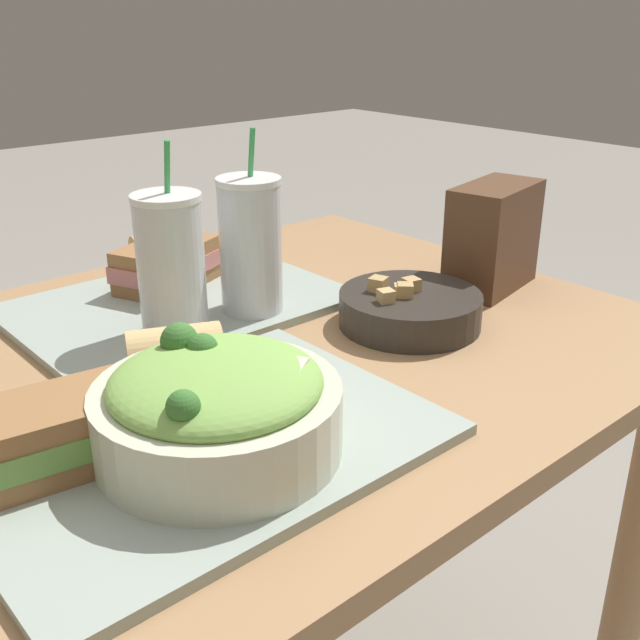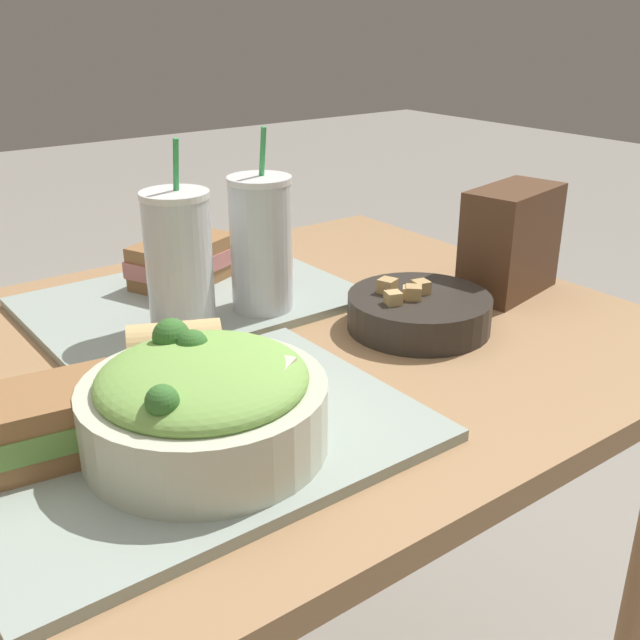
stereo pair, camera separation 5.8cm
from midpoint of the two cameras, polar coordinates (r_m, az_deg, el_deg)
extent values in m
cube|color=#A37A51|center=(0.92, -6.17, -3.47)|extent=(1.13, 0.80, 0.03)
cylinder|color=#A37A51|center=(1.61, 3.54, -6.37)|extent=(0.06, 0.06, 0.72)
cube|color=#99A89E|center=(0.74, -7.52, -9.00)|extent=(0.44, 0.31, 0.01)
cube|color=#99A89E|center=(1.07, -8.29, 1.45)|extent=(0.44, 0.31, 0.01)
cylinder|color=beige|center=(0.70, -6.40, -7.26)|extent=(0.23, 0.23, 0.07)
ellipsoid|color=#7FB251|center=(0.68, -6.54, -4.51)|extent=(0.19, 0.19, 0.05)
sphere|color=#38702D|center=(0.72, -9.01, -1.31)|extent=(0.04, 0.04, 0.04)
sphere|color=#38702D|center=(0.70, -7.38, -1.96)|extent=(0.03, 0.03, 0.03)
sphere|color=#38702D|center=(0.61, -9.29, -6.19)|extent=(0.03, 0.03, 0.03)
cube|color=beige|center=(0.67, -1.68, -3.91)|extent=(0.06, 0.06, 0.01)
cube|color=beige|center=(0.70, -7.77, -2.84)|extent=(0.04, 0.04, 0.01)
cube|color=beige|center=(0.66, -7.02, -4.73)|extent=(0.04, 0.06, 0.01)
cylinder|color=#2D2823|center=(0.99, 9.21, 0.59)|extent=(0.19, 0.19, 0.05)
cylinder|color=brown|center=(0.98, 9.27, 1.52)|extent=(0.17, 0.17, 0.01)
cube|color=tan|center=(0.95, 7.34, 1.58)|extent=(0.02, 0.02, 0.02)
cube|color=tan|center=(0.98, 6.84, 2.51)|extent=(0.03, 0.03, 0.02)
cube|color=tan|center=(0.99, 9.36, 2.39)|extent=(0.02, 0.02, 0.02)
cube|color=tan|center=(0.97, 8.85, 1.99)|extent=(0.03, 0.03, 0.02)
cube|color=tan|center=(0.97, 8.55, 1.99)|extent=(0.03, 0.03, 0.02)
cube|color=olive|center=(0.73, -17.96, -9.05)|extent=(0.15, 0.11, 0.02)
cube|color=#6B9E47|center=(0.72, -18.17, -7.55)|extent=(0.16, 0.11, 0.02)
cube|color=olive|center=(0.71, -18.39, -6.00)|extent=(0.15, 0.11, 0.02)
cylinder|color=tan|center=(0.83, -9.02, -2.25)|extent=(0.12, 0.10, 0.06)
cylinder|color=beige|center=(0.84, -5.76, -1.97)|extent=(0.03, 0.05, 0.06)
cube|color=olive|center=(1.13, -8.85, 3.36)|extent=(0.17, 0.14, 0.02)
cube|color=#C1706B|center=(1.12, -8.92, 4.42)|extent=(0.18, 0.15, 0.02)
cube|color=olive|center=(1.11, -8.99, 5.49)|extent=(0.17, 0.14, 0.02)
cylinder|color=tan|center=(1.18, -9.20, 5.35)|extent=(0.10, 0.08, 0.06)
cylinder|color=beige|center=(1.19, -7.29, 5.60)|extent=(0.02, 0.06, 0.06)
cylinder|color=silver|center=(0.94, -8.92, 4.11)|extent=(0.08, 0.08, 0.17)
cylinder|color=black|center=(0.94, -8.88, 3.46)|extent=(0.07, 0.07, 0.14)
cylinder|color=white|center=(0.91, -9.26, 9.39)|extent=(0.08, 0.08, 0.01)
cylinder|color=green|center=(0.91, -9.03, 11.37)|extent=(0.01, 0.02, 0.07)
cylinder|color=silver|center=(0.99, -2.83, 5.55)|extent=(0.08, 0.08, 0.17)
cylinder|color=maroon|center=(1.00, -2.81, 4.92)|extent=(0.07, 0.07, 0.14)
cylinder|color=white|center=(0.97, -2.93, 10.62)|extent=(0.08, 0.08, 0.01)
cylinder|color=green|center=(0.97, -2.66, 12.47)|extent=(0.01, 0.02, 0.07)
cube|color=brown|center=(1.13, 15.77, 5.81)|extent=(0.17, 0.11, 0.16)
cube|color=white|center=(0.89, -10.13, -3.70)|extent=(0.19, 0.16, 0.00)
camera|label=1|loc=(0.03, -88.01, 0.84)|focal=42.00mm
camera|label=2|loc=(0.03, 91.99, -0.84)|focal=42.00mm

